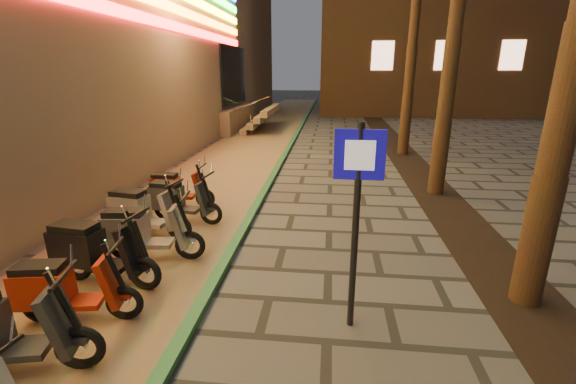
# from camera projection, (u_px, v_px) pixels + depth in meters

# --- Properties ---
(parking_strip) EXTENTS (3.40, 60.00, 0.01)m
(parking_strip) POSITION_uv_depth(u_px,v_px,m) (234.00, 162.00, 13.68)
(parking_strip) COLOR #8C7251
(parking_strip) RESTS_ON ground
(green_curb) EXTENTS (0.18, 60.00, 0.10)m
(green_curb) POSITION_uv_depth(u_px,v_px,m) (281.00, 162.00, 13.48)
(green_curb) COLOR #2A703C
(green_curb) RESTS_ON ground
(planting_strip) EXTENTS (1.20, 40.00, 0.02)m
(planting_strip) POSITION_uv_depth(u_px,v_px,m) (458.00, 221.00, 8.29)
(planting_strip) COLOR black
(planting_strip) RESTS_ON ground
(pedestrian_sign) EXTENTS (0.57, 0.10, 2.59)m
(pedestrian_sign) POSITION_uv_depth(u_px,v_px,m) (357.00, 201.00, 4.44)
(pedestrian_sign) COLOR black
(pedestrian_sign) RESTS_ON ground
(scooter_5) EXTENTS (1.56, 0.67, 1.09)m
(scooter_5) POSITION_uv_depth(u_px,v_px,m) (63.00, 289.00, 4.87)
(scooter_5) COLOR black
(scooter_5) RESTS_ON ground
(scooter_6) EXTENTS (1.76, 0.69, 1.24)m
(scooter_6) POSITION_uv_depth(u_px,v_px,m) (93.00, 251.00, 5.76)
(scooter_6) COLOR black
(scooter_6) RESTS_ON ground
(scooter_7) EXTENTS (1.69, 0.65, 1.19)m
(scooter_7) POSITION_uv_depth(u_px,v_px,m) (142.00, 232.00, 6.49)
(scooter_7) COLOR black
(scooter_7) RESTS_ON ground
(scooter_8) EXTENTS (1.70, 0.72, 1.19)m
(scooter_8) POSITION_uv_depth(u_px,v_px,m) (141.00, 211.00, 7.43)
(scooter_8) COLOR black
(scooter_8) RESTS_ON ground
(scooter_9) EXTENTS (1.61, 0.62, 1.13)m
(scooter_9) POSITION_uv_depth(u_px,v_px,m) (177.00, 200.00, 8.16)
(scooter_9) COLOR black
(scooter_9) RESTS_ON ground
(scooter_10) EXTENTS (1.50, 0.53, 1.06)m
(scooter_10) POSITION_uv_depth(u_px,v_px,m) (175.00, 188.00, 9.05)
(scooter_10) COLOR black
(scooter_10) RESTS_ON ground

